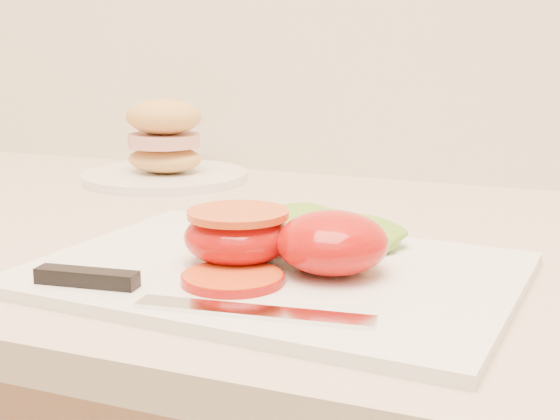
% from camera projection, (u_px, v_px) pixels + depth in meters
% --- Properties ---
extents(cutting_board, '(0.39, 0.30, 0.01)m').
position_uv_depth(cutting_board, '(275.00, 273.00, 0.63)').
color(cutting_board, white).
rests_on(cutting_board, counter).
extents(tomato_half_dome, '(0.09, 0.09, 0.05)m').
position_uv_depth(tomato_half_dome, '(332.00, 242.00, 0.61)').
color(tomato_half_dome, '#AF1A0E').
rests_on(tomato_half_dome, cutting_board).
extents(tomato_half_cut, '(0.09, 0.09, 0.04)m').
position_uv_depth(tomato_half_cut, '(238.00, 234.00, 0.63)').
color(tomato_half_cut, '#AF1A0E').
rests_on(tomato_half_cut, cutting_board).
extents(tomato_slice_0, '(0.08, 0.08, 0.01)m').
position_uv_depth(tomato_slice_0, '(233.00, 278.00, 0.59)').
color(tomato_slice_0, '#CF5E21').
rests_on(tomato_slice_0, cutting_board).
extents(lettuce_leaf_0, '(0.16, 0.15, 0.03)m').
position_uv_depth(lettuce_leaf_0, '(298.00, 228.00, 0.70)').
color(lettuce_leaf_0, '#81B02E').
rests_on(lettuce_leaf_0, cutting_board).
extents(lettuce_leaf_1, '(0.11, 0.09, 0.02)m').
position_uv_depth(lettuce_leaf_1, '(349.00, 234.00, 0.69)').
color(lettuce_leaf_1, '#81B02E').
rests_on(lettuce_leaf_1, cutting_board).
extents(knife, '(0.26, 0.04, 0.01)m').
position_uv_depth(knife, '(148.00, 290.00, 0.56)').
color(knife, silver).
rests_on(knife, cutting_board).
extents(sandwich_plate, '(0.22, 0.22, 0.11)m').
position_uv_depth(sandwich_plate, '(165.00, 152.00, 1.04)').
color(sandwich_plate, white).
rests_on(sandwich_plate, counter).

